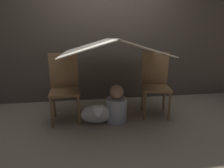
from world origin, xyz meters
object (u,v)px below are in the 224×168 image
(chair_left, at_px, (65,85))
(chair_right, at_px, (155,81))
(dog, at_px, (97,114))
(person_front, at_px, (116,106))

(chair_left, height_order, chair_right, same)
(chair_left, relative_size, dog, 2.09)
(chair_right, relative_size, person_front, 1.78)
(chair_right, relative_size, dog, 2.09)
(dog, bearing_deg, chair_right, 14.61)
(chair_left, distance_m, dog, 0.65)
(chair_left, height_order, dog, chair_left)
(chair_left, relative_size, chair_right, 1.00)
(chair_right, height_order, person_front, chair_right)
(chair_left, relative_size, person_front, 1.78)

